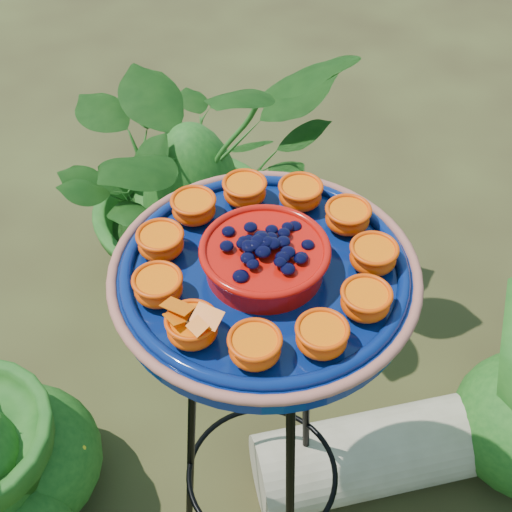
{
  "coord_description": "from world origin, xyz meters",
  "views": [
    {
      "loc": [
        0.31,
        -0.65,
        1.68
      ],
      "look_at": [
        0.01,
        0.02,
        0.94
      ],
      "focal_mm": 50.0,
      "sensor_mm": 36.0,
      "label": 1
    }
  ],
  "objects": [
    {
      "name": "feeder_dish",
      "position": [
        0.03,
        0.02,
        0.92
      ],
      "size": [
        0.55,
        0.55,
        0.1
      ],
      "rotation": [
        0.0,
        0.0,
        -0.27
      ],
      "color": "#071955",
      "rests_on": "tripod_stand"
    },
    {
      "name": "driftwood_log",
      "position": [
        0.23,
        0.28,
        0.1
      ],
      "size": [
        0.62,
        0.54,
        0.21
      ],
      "primitive_type": "cylinder",
      "rotation": [
        0.0,
        1.57,
        0.65
      ],
      "color": "tan",
      "rests_on": "ground"
    },
    {
      "name": "shrub_back_left",
      "position": [
        -0.48,
        0.68,
        0.43
      ],
      "size": [
        1.0,
        1.03,
        0.87
      ],
      "primitive_type": "imported",
      "rotation": [
        0.0,
        0.0,
        0.95
      ],
      "color": "#154612",
      "rests_on": "ground"
    },
    {
      "name": "tripod_stand",
      "position": [
        0.03,
        0.02,
        0.53
      ],
      "size": [
        0.39,
        0.39,
        0.88
      ],
      "rotation": [
        0.0,
        0.0,
        -0.27
      ],
      "color": "black",
      "rests_on": "ground"
    }
  ]
}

